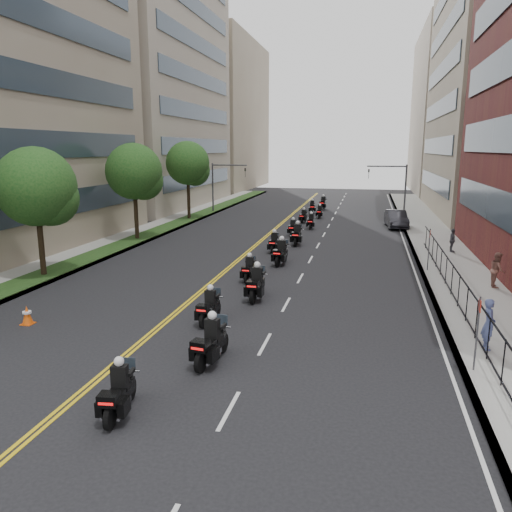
{
  "coord_description": "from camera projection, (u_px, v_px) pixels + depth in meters",
  "views": [
    {
      "loc": [
        6.77,
        -12.37,
        7.26
      ],
      "look_at": [
        0.89,
        13.74,
        1.46
      ],
      "focal_mm": 35.0,
      "sensor_mm": 36.0,
      "label": 1
    }
  ],
  "objects": [
    {
      "name": "motorcycle_5",
      "position": [
        281.0,
        253.0,
        31.63
      ],
      "size": [
        0.69,
        2.47,
        1.82
      ],
      "rotation": [
        0.0,
        0.0,
        -0.1
      ],
      "color": "black",
      "rests_on": "ground"
    },
    {
      "name": "building_left_far",
      "position": [
        211.0,
        116.0,
        91.12
      ],
      "size": [
        16.0,
        28.0,
        26.0
      ],
      "primitive_type": "cube",
      "color": "gray",
      "rests_on": "ground"
    },
    {
      "name": "grass_strip",
      "position": [
        143.0,
        236.0,
        40.99
      ],
      "size": [
        2.0,
        90.0,
        0.04
      ],
      "primitive_type": "cube",
      "color": "#163513",
      "rests_on": "sidewalk_left"
    },
    {
      "name": "pedestrian_a",
      "position": [
        489.0,
        324.0,
        17.88
      ],
      "size": [
        0.45,
        0.68,
        1.87
      ],
      "primitive_type": "imported",
      "rotation": [
        0.0,
        0.0,
        1.57
      ],
      "color": "#4A5588",
      "rests_on": "sidewalk_right"
    },
    {
      "name": "motorcycle_7",
      "position": [
        297.0,
        235.0,
        38.05
      ],
      "size": [
        0.57,
        2.51,
        1.85
      ],
      "rotation": [
        0.0,
        0.0,
        -0.0
      ],
      "color": "black",
      "rests_on": "ground"
    },
    {
      "name": "pedestrian_b",
      "position": [
        497.0,
        270.0,
        25.93
      ],
      "size": [
        0.77,
        0.95,
        1.83
      ],
      "primitive_type": "imported",
      "rotation": [
        0.0,
        0.0,
        1.49
      ],
      "color": "#8A584B",
      "rests_on": "sidewalk_right"
    },
    {
      "name": "motorcycle_8",
      "position": [
        293.0,
        228.0,
        42.26
      ],
      "size": [
        0.49,
        2.07,
        1.53
      ],
      "rotation": [
        0.0,
        0.0,
        -0.03
      ],
      "color": "black",
      "rests_on": "ground"
    },
    {
      "name": "building_right_far",
      "position": [
        464.0,
        112.0,
        81.78
      ],
      "size": [
        15.0,
        28.0,
        26.0
      ],
      "primitive_type": "cube",
      "color": "gray",
      "rests_on": "ground"
    },
    {
      "name": "motorcycle_1",
      "position": [
        211.0,
        343.0,
        17.07
      ],
      "size": [
        0.76,
        2.48,
        1.83
      ],
      "rotation": [
        0.0,
        0.0,
        -0.14
      ],
      "color": "black",
      "rests_on": "ground"
    },
    {
      "name": "traffic_cone",
      "position": [
        27.0,
        315.0,
        20.94
      ],
      "size": [
        0.48,
        0.48,
        0.8
      ],
      "color": "#DF500B",
      "rests_on": "ground"
    },
    {
      "name": "motorcycle_12",
      "position": [
        312.0,
        208.0,
        56.55
      ],
      "size": [
        0.68,
        2.25,
        1.66
      ],
      "rotation": [
        0.0,
        0.0,
        0.13
      ],
      "color": "black",
      "rests_on": "ground"
    },
    {
      "name": "motorcycle_11",
      "position": [
        320.0,
        212.0,
        52.75
      ],
      "size": [
        0.47,
        2.05,
        1.52
      ],
      "rotation": [
        0.0,
        0.0,
        -0.01
      ],
      "color": "black",
      "rests_on": "ground"
    },
    {
      "name": "motorcycle_2",
      "position": [
        209.0,
        308.0,
        21.07
      ],
      "size": [
        0.56,
        2.23,
        1.64
      ],
      "rotation": [
        0.0,
        0.0,
        -0.06
      ],
      "color": "black",
      "rests_on": "ground"
    },
    {
      "name": "parked_sedan",
      "position": [
        396.0,
        219.0,
        46.33
      ],
      "size": [
        2.15,
        5.01,
        1.6
      ],
      "primitive_type": "imported",
      "rotation": [
        0.0,
        0.0,
        0.1
      ],
      "color": "black",
      "rests_on": "ground"
    },
    {
      "name": "motorcycle_10",
      "position": [
        304.0,
        217.0,
        49.39
      ],
      "size": [
        0.58,
        2.06,
        1.52
      ],
      "rotation": [
        0.0,
        0.0,
        -0.1
      ],
      "color": "black",
      "rests_on": "ground"
    },
    {
      "name": "ground",
      "position": [
        125.0,
        398.0,
        14.79
      ],
      "size": [
        160.0,
        160.0,
        0.0
      ],
      "primitive_type": "plane",
      "color": "black",
      "rests_on": "ground"
    },
    {
      "name": "sidewalk_left",
      "position": [
        134.0,
        237.0,
        41.18
      ],
      "size": [
        4.0,
        90.0,
        0.15
      ],
      "primitive_type": "cube",
      "color": "gray",
      "rests_on": "ground"
    },
    {
      "name": "motorcycle_6",
      "position": [
        274.0,
        243.0,
        35.43
      ],
      "size": [
        0.51,
        2.19,
        1.62
      ],
      "rotation": [
        0.0,
        0.0,
        0.02
      ],
      "color": "black",
      "rests_on": "ground"
    },
    {
      "name": "traffic_signal_right",
      "position": [
        396.0,
        183.0,
        52.0
      ],
      "size": [
        4.09,
        0.2,
        5.6
      ],
      "color": "#3F3F44",
      "rests_on": "ground"
    },
    {
      "name": "motorcycle_0",
      "position": [
        119.0,
        393.0,
        13.73
      ],
      "size": [
        0.68,
        2.27,
        1.68
      ],
      "rotation": [
        0.0,
        0.0,
        0.13
      ],
      "color": "black",
      "rests_on": "ground"
    },
    {
      "name": "motorcycle_4",
      "position": [
        249.0,
        270.0,
        27.78
      ],
      "size": [
        0.49,
        2.13,
        1.57
      ],
      "rotation": [
        0.0,
        0.0,
        0.01
      ],
      "color": "black",
      "rests_on": "ground"
    },
    {
      "name": "street_trees",
      "position": [
        100.0,
        180.0,
        33.81
      ],
      "size": [
        4.4,
        38.4,
        7.98
      ],
      "color": "#322516",
      "rests_on": "ground"
    },
    {
      "name": "motorcycle_13",
      "position": [
        323.0,
        204.0,
        59.72
      ],
      "size": [
        0.63,
        2.48,
        1.83
      ],
      "rotation": [
        0.0,
        0.0,
        -0.07
      ],
      "color": "black",
      "rests_on": "ground"
    },
    {
      "name": "sidewalk_right",
      "position": [
        440.0,
        250.0,
        36.03
      ],
      "size": [
        4.0,
        90.0,
        0.15
      ],
      "primitive_type": "cube",
      "color": "gray",
      "rests_on": "ground"
    },
    {
      "name": "building_left_mid",
      "position": [
        137.0,
        68.0,
        61.66
      ],
      "size": [
        16.11,
        28.0,
        34.0
      ],
      "color": "gray",
      "rests_on": "ground"
    },
    {
      "name": "motorcycle_3",
      "position": [
        257.0,
        285.0,
        24.32
      ],
      "size": [
        0.58,
        2.52,
        1.86
      ],
      "rotation": [
        0.0,
        0.0,
        -0.01
      ],
      "color": "black",
      "rests_on": "ground"
    },
    {
      "name": "iron_fence",
      "position": [
        455.0,
        285.0,
        23.68
      ],
      "size": [
        0.05,
        28.0,
        1.5
      ],
      "color": "black",
      "rests_on": "sidewalk_right"
    },
    {
      "name": "traffic_signal_left",
      "position": [
        221.0,
        180.0,
        56.1
      ],
      "size": [
        4.09,
        0.2,
        5.6
      ],
      "color": "#3F3F44",
      "rests_on": "ground"
    },
    {
      "name": "motorcycle_9",
      "position": [
        311.0,
        222.0,
        45.69
      ],
      "size": [
        0.49,
        2.13,
        1.58
      ],
      "rotation": [
        0.0,
        0.0,
        0.0
      ],
      "color": "black",
      "rests_on": "ground"
    },
    {
      "name": "pedestrian_c",
      "position": [
        452.0,
        240.0,
        34.65
      ],
      "size": [
        0.49,
        1.0,
        1.65
      ],
      "primitive_type": "imported",
      "rotation": [
        0.0,
        0.0,
        1.67
      ],
      "color": "#43424A",
      "rests_on": "sidewalk_right"
    }
  ]
}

